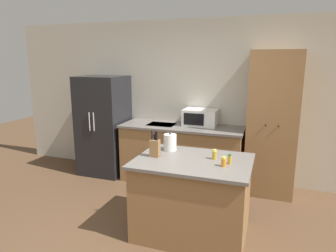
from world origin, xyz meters
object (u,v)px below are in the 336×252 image
Objects in this scene: refrigerator at (104,125)px; fire_extinguisher at (82,155)px; microwave at (200,117)px; spice_bottle_tall_dark at (215,155)px; spice_bottle_short_red at (224,162)px; spice_bottle_amber_oil at (230,159)px; pantry_cabinet at (272,124)px; kettle at (170,142)px; knife_block at (155,148)px.

refrigerator is 0.85m from fire_extinguisher.
spice_bottle_tall_dark is at bearing -70.67° from microwave.
spice_bottle_short_red is 0.98× the size of spice_bottle_amber_oil.
refrigerator is 1.70m from microwave.
spice_bottle_tall_dark is 0.22× the size of fire_extinguisher.
spice_bottle_amber_oil is at bearing -30.36° from refrigerator.
refrigerator is at bearing 147.35° from spice_bottle_short_red.
pantry_cabinet is 4.25× the size of fire_extinguisher.
spice_bottle_amber_oil is 0.21× the size of fire_extinguisher.
spice_bottle_tall_dark reaches higher than fire_extinguisher.
refrigerator is 0.81× the size of pantry_cabinet.
fire_extinguisher is (-2.17, 1.21, -0.77)m from kettle.
fire_extinguisher is (-2.92, 1.46, -0.72)m from spice_bottle_amber_oil.
knife_block is at bearing -105.29° from kettle.
microwave is 5.09× the size of spice_bottle_short_red.
pantry_cabinet is 3.42m from fire_extinguisher.
pantry_cabinet is 1.51m from spice_bottle_amber_oil.
spice_bottle_short_red is 3.35m from fire_extinguisher.
kettle reaches higher than spice_bottle_amber_oil.
refrigerator is 5.59× the size of knife_block.
kettle is at bearing 164.82° from spice_bottle_tall_dark.
fire_extinguisher is (-2.88, 1.56, -0.72)m from spice_bottle_short_red.
pantry_cabinet reaches higher than spice_bottle_tall_dark.
spice_bottle_amber_oil is (0.18, -0.10, -0.00)m from spice_bottle_tall_dark.
spice_bottle_short_red is (-0.44, -1.56, -0.11)m from pantry_cabinet.
fire_extinguisher is at bearing 153.49° from spice_bottle_tall_dark.
microwave is at bearing 84.58° from knife_block.
microwave is 1.74× the size of knife_block.
kettle reaches higher than spice_bottle_tall_dark.
pantry_cabinet is 1.08m from microwave.
microwave reaches higher than fire_extinguisher.
refrigerator is 3.22× the size of microwave.
refrigerator reaches higher than microwave.
pantry_cabinet is at bearing 74.80° from spice_bottle_amber_oil.
spice_bottle_amber_oil is (0.68, -1.53, -0.13)m from microwave.
spice_bottle_amber_oil reaches higher than fire_extinguisher.
knife_block is at bearing -168.12° from spice_bottle_tall_dark.
knife_block is at bearing -177.26° from spice_bottle_amber_oil.
spice_bottle_short_red is (0.64, -1.63, -0.13)m from microwave.
spice_bottle_tall_dark is (-0.58, -1.36, -0.11)m from pantry_cabinet.
microwave is at bearing 176.16° from pantry_cabinet.
kettle is (-0.75, 0.25, 0.05)m from spice_bottle_amber_oil.
microwave reaches higher than kettle.
microwave is 1.07× the size of fire_extinguisher.
microwave is 1.75m from spice_bottle_short_red.
spice_bottle_amber_oil is at bearing -18.54° from kettle.
pantry_cabinet reaches higher than refrigerator.
knife_block is (-0.15, -1.57, -0.07)m from microwave.
refrigerator is 2.09m from knife_block.
refrigerator reaches higher than knife_block.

